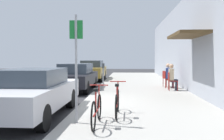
# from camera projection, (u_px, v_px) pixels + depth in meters

# --- Properties ---
(ground_plane) EXTENTS (60.00, 60.00, 0.00)m
(ground_plane) POSITION_uv_depth(u_px,v_px,m) (83.00, 104.00, 9.08)
(ground_plane) COLOR #2D2D30
(sidewalk_slab) EXTENTS (4.50, 32.00, 0.12)m
(sidewalk_slab) POSITION_uv_depth(u_px,v_px,m) (142.00, 95.00, 10.92)
(sidewalk_slab) COLOR #9E9B93
(sidewalk_slab) RESTS_ON ground_plane
(building_facade) EXTENTS (1.40, 32.00, 4.80)m
(building_facade) POSITION_uv_depth(u_px,v_px,m) (198.00, 42.00, 10.65)
(building_facade) COLOR #999EA8
(building_facade) RESTS_ON ground_plane
(parked_car_0) EXTENTS (1.80, 4.40, 1.38)m
(parked_car_0) POSITION_uv_depth(u_px,v_px,m) (32.00, 92.00, 7.10)
(parked_car_0) COLOR #B7B7BC
(parked_car_0) RESTS_ON ground_plane
(parked_car_1) EXTENTS (1.80, 4.40, 1.40)m
(parked_car_1) POSITION_uv_depth(u_px,v_px,m) (76.00, 77.00, 12.94)
(parked_car_1) COLOR black
(parked_car_1) RESTS_ON ground_plane
(parked_car_2) EXTENTS (1.80, 4.40, 1.52)m
(parked_car_2) POSITION_uv_depth(u_px,v_px,m) (92.00, 70.00, 18.82)
(parked_car_2) COLOR #A58433
(parked_car_2) RESTS_ON ground_plane
(parking_meter) EXTENTS (0.12, 0.10, 1.32)m
(parking_meter) POSITION_uv_depth(u_px,v_px,m) (103.00, 75.00, 11.86)
(parking_meter) COLOR slate
(parking_meter) RESTS_ON sidewalk_slab
(street_sign) EXTENTS (0.32, 0.06, 2.60)m
(street_sign) POSITION_uv_depth(u_px,v_px,m) (76.00, 60.00, 5.93)
(street_sign) COLOR gray
(street_sign) RESTS_ON sidewalk_slab
(bicycle_0) EXTENTS (0.46, 1.71, 0.90)m
(bicycle_0) POSITION_uv_depth(u_px,v_px,m) (97.00, 110.00, 5.78)
(bicycle_0) COLOR black
(bicycle_0) RESTS_ON sidewalk_slab
(bicycle_1) EXTENTS (0.46, 1.71, 0.90)m
(bicycle_1) POSITION_uv_depth(u_px,v_px,m) (117.00, 102.00, 6.75)
(bicycle_1) COLOR black
(bicycle_1) RESTS_ON sidewalk_slab
(cafe_chair_0) EXTENTS (0.46, 0.46, 0.87)m
(cafe_chair_0) POSITION_uv_depth(u_px,v_px,m) (171.00, 80.00, 12.07)
(cafe_chair_0) COLOR maroon
(cafe_chair_0) RESTS_ON sidewalk_slab
(seated_patron_0) EXTENTS (0.44, 0.37, 1.29)m
(seated_patron_0) POSITION_uv_depth(u_px,v_px,m) (172.00, 76.00, 12.05)
(seated_patron_0) COLOR #232838
(seated_patron_0) RESTS_ON sidewalk_slab
(cafe_chair_1) EXTENTS (0.52, 0.52, 0.87)m
(cafe_chair_1) POSITION_uv_depth(u_px,v_px,m) (168.00, 78.00, 13.05)
(cafe_chair_1) COLOR maroon
(cafe_chair_1) RESTS_ON sidewalk_slab
(seated_patron_1) EXTENTS (0.48, 0.43, 1.29)m
(seated_patron_1) POSITION_uv_depth(u_px,v_px,m) (169.00, 75.00, 13.03)
(seated_patron_1) COLOR #232838
(seated_patron_1) RESTS_ON sidewalk_slab
(cafe_chair_2) EXTENTS (0.56, 0.56, 0.87)m
(cafe_chair_2) POSITION_uv_depth(u_px,v_px,m) (167.00, 78.00, 13.53)
(cafe_chair_2) COLOR maroon
(cafe_chair_2) RESTS_ON sidewalk_slab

